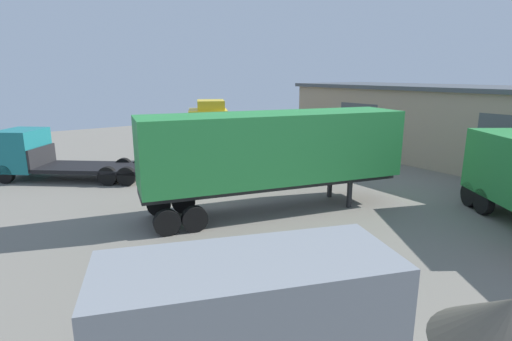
{
  "coord_description": "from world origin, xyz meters",
  "views": [
    {
      "loc": [
        13.75,
        -7.74,
        5.62
      ],
      "look_at": [
        0.3,
        1.71,
        1.6
      ],
      "focal_mm": 28.0,
      "sensor_mm": 36.0,
      "label": 1
    }
  ],
  "objects_px": {
    "container_trailer_green": "(273,150)",
    "delivery_van_grey": "(257,325)",
    "flatbed_truck_teal": "(44,156)",
    "tractor_unit_yellow": "(215,133)"
  },
  "relations": [
    {
      "from": "container_trailer_green",
      "to": "flatbed_truck_teal",
      "type": "distance_m",
      "value": 13.32
    },
    {
      "from": "flatbed_truck_teal",
      "to": "delivery_van_grey",
      "type": "height_order",
      "value": "flatbed_truck_teal"
    },
    {
      "from": "tractor_unit_yellow",
      "to": "delivery_van_grey",
      "type": "distance_m",
      "value": 19.9
    },
    {
      "from": "tractor_unit_yellow",
      "to": "delivery_van_grey",
      "type": "xyz_separation_m",
      "value": [
        17.66,
        -9.17,
        -0.42
      ]
    },
    {
      "from": "container_trailer_green",
      "to": "delivery_van_grey",
      "type": "relative_size",
      "value": 2.02
    },
    {
      "from": "tractor_unit_yellow",
      "to": "delivery_van_grey",
      "type": "height_order",
      "value": "tractor_unit_yellow"
    },
    {
      "from": "container_trailer_green",
      "to": "flatbed_truck_teal",
      "type": "bearing_deg",
      "value": 135.9
    },
    {
      "from": "tractor_unit_yellow",
      "to": "container_trailer_green",
      "type": "bearing_deg",
      "value": 100.81
    },
    {
      "from": "tractor_unit_yellow",
      "to": "flatbed_truck_teal",
      "type": "distance_m",
      "value": 9.98
    },
    {
      "from": "tractor_unit_yellow",
      "to": "delivery_van_grey",
      "type": "relative_size",
      "value": 1.2
    }
  ]
}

